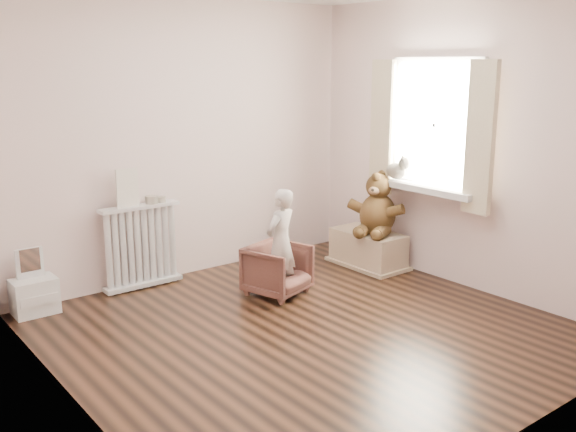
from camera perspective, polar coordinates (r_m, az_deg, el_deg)
floor at (r=5.03m, az=1.84°, el=-10.11°), size 3.60×3.60×0.01m
back_wall at (r=6.14m, az=-8.96°, el=6.67°), size 3.60×0.02×2.60m
front_wall at (r=3.50m, az=21.22°, el=0.84°), size 3.60×0.02×2.60m
left_wall at (r=3.78m, az=-19.45°, el=1.87°), size 0.02×3.60×2.60m
right_wall at (r=5.97m, az=15.41°, el=6.16°), size 0.02×3.60×2.60m
window at (r=6.11m, az=13.00°, el=7.87°), size 0.03×0.90×1.10m
window_sill at (r=6.12m, az=12.18°, el=2.43°), size 0.22×1.10×0.06m
curtain_left at (r=5.68m, az=16.74°, el=6.64°), size 0.06×0.26×1.30m
curtain_right at (r=6.40m, az=8.36°, el=7.78°), size 0.06×0.26×1.30m
radiator at (r=5.96m, az=-12.89°, el=-2.66°), size 0.73×0.14×0.77m
paper_doll at (r=5.79m, az=-14.09°, el=2.45°), size 0.20×0.02×0.34m
tin_a at (r=5.91m, az=-12.03°, el=1.44°), size 0.11×0.11×0.07m
tin_b at (r=5.95m, az=-11.25°, el=1.47°), size 0.09×0.09×0.05m
toy_vanity at (r=5.64m, az=-21.72°, el=-5.43°), size 0.35×0.25×0.55m
armchair at (r=5.69m, az=-0.93°, el=-4.80°), size 0.60×0.61×0.45m
child at (r=5.58m, az=-0.63°, el=-2.33°), size 0.39×0.32×0.94m
toy_bench at (r=6.55m, az=7.14°, el=-2.69°), size 0.40×0.75×0.35m
teddy_bear at (r=6.38m, az=8.01°, el=1.21°), size 0.61×0.56×0.62m
plush_cat at (r=6.32m, az=9.66°, el=4.09°), size 0.22×0.31×0.24m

